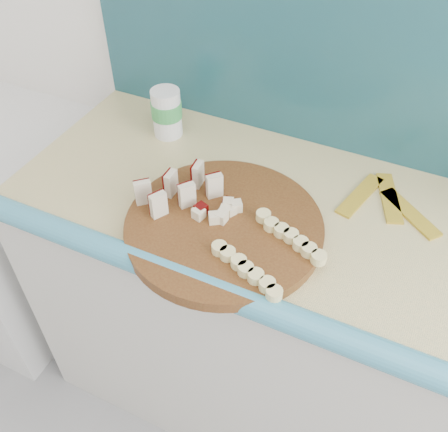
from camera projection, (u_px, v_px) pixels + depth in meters
kitchen_counter at (413, 368)px, 1.39m from camera, size 2.20×0.63×0.91m
cutting_board at (224, 227)px, 1.13m from camera, size 0.59×0.59×0.03m
apple_wedges at (178, 189)px, 1.16m from camera, size 0.17×0.18×0.06m
apple_chunks at (215, 213)px, 1.13m from camera, size 0.07×0.08×0.02m
banana_slices at (269, 253)px, 1.05m from camera, size 0.23×0.22×0.02m
canister at (167, 112)px, 1.37m from camera, size 0.08×0.08×0.14m
banana_peel at (386, 202)px, 1.21m from camera, size 0.25×0.20×0.01m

